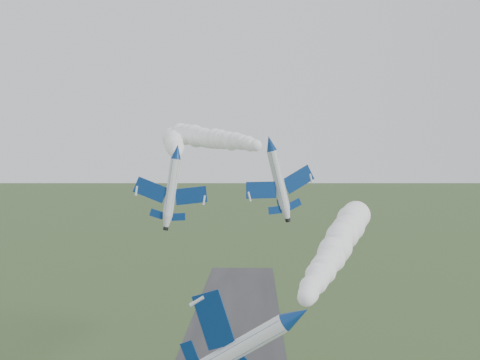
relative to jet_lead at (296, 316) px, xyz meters
The scene contains 6 objects.
jet_lead is the anchor object (origin of this frame).
smoke_trail_jet_lead 31.65m from the jet_lead, 75.02° to the left, with size 5.33×56.02×5.33m, color white, non-canonical shape.
jet_pair_left 35.08m from the jet_lead, 117.00° to the left, with size 10.16×12.13×3.19m.
smoke_trail_jet_pair_left 73.10m from the jet_lead, 107.19° to the left, with size 5.05×74.31×5.05m, color white, non-canonical shape.
jet_pair_right 33.09m from the jet_lead, 92.90° to the left, with size 10.22×12.12×3.76m.
smoke_trail_jet_pair_right 66.98m from the jet_lead, 101.84° to the left, with size 5.12×66.10×5.12m, color white, non-canonical shape.
Camera 1 is at (5.25, -51.16, 42.91)m, focal length 40.00 mm.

